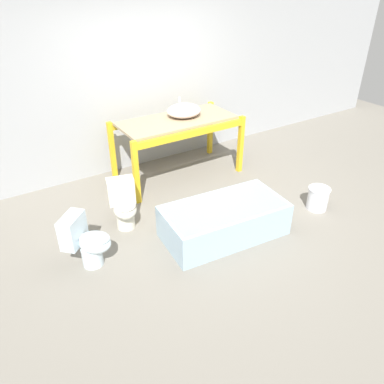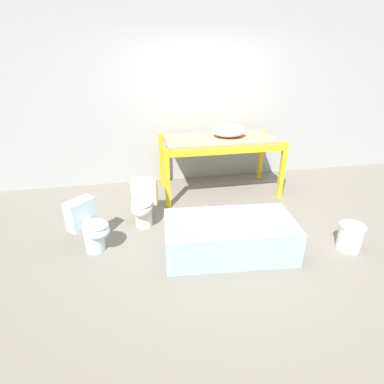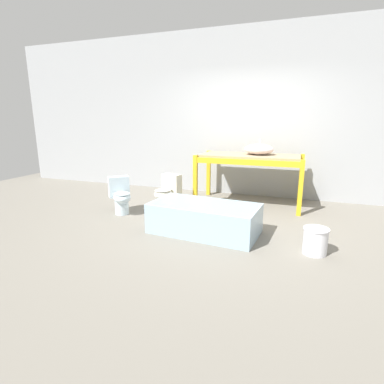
% 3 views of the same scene
% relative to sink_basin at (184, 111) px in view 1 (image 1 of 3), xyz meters
% --- Properties ---
extents(ground_plane, '(12.00, 12.00, 0.00)m').
position_rel_sink_basin_xyz_m(ground_plane, '(-0.33, -1.19, -0.99)').
color(ground_plane, slate).
extents(warehouse_wall_rear, '(10.80, 0.08, 3.20)m').
position_rel_sink_basin_xyz_m(warehouse_wall_rear, '(-0.33, 0.67, 0.61)').
color(warehouse_wall_rear, '#9EA0A3').
rests_on(warehouse_wall_rear, ground_plane).
extents(shelving_rack, '(1.83, 0.89, 0.90)m').
position_rel_sink_basin_xyz_m(shelving_rack, '(-0.14, -0.04, -0.22)').
color(shelving_rack, gold).
rests_on(shelving_rack, ground_plane).
extents(sink_basin, '(0.51, 0.45, 0.27)m').
position_rel_sink_basin_xyz_m(sink_basin, '(0.00, 0.00, 0.00)').
color(sink_basin, silver).
rests_on(sink_basin, shelving_rack).
extents(bathtub_main, '(1.50, 0.85, 0.41)m').
position_rel_sink_basin_xyz_m(bathtub_main, '(-0.47, -1.67, -0.76)').
color(bathtub_main, '#99B7CC').
rests_on(bathtub_main, ground_plane).
extents(toilet_near, '(0.55, 0.56, 0.59)m').
position_rel_sink_basin_xyz_m(toilet_near, '(-2.01, -1.31, -0.69)').
color(toilet_near, silver).
rests_on(toilet_near, ground_plane).
extents(toilet_far, '(0.41, 0.55, 0.59)m').
position_rel_sink_basin_xyz_m(toilet_far, '(-1.39, -0.86, -0.69)').
color(toilet_far, silver).
rests_on(toilet_far, ground_plane).
extents(bucket_white, '(0.29, 0.29, 0.31)m').
position_rel_sink_basin_xyz_m(bucket_white, '(0.93, -1.87, -0.83)').
color(bucket_white, silver).
rests_on(bucket_white, ground_plane).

